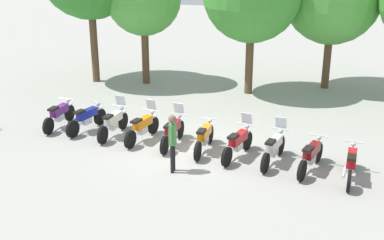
# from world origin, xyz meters

# --- Properties ---
(ground_plane) EXTENTS (80.00, 80.00, 0.00)m
(ground_plane) POSITION_xyz_m (0.00, 0.00, 0.00)
(ground_plane) COLOR #9E9B93
(motorcycle_0) EXTENTS (0.62, 2.19, 0.99)m
(motorcycle_0) POSITION_xyz_m (-5.33, 0.44, 0.50)
(motorcycle_0) COLOR black
(motorcycle_0) RESTS_ON ground_plane
(motorcycle_1) EXTENTS (0.70, 2.18, 0.99)m
(motorcycle_1) POSITION_xyz_m (-4.14, 0.45, 0.50)
(motorcycle_1) COLOR black
(motorcycle_1) RESTS_ON ground_plane
(motorcycle_2) EXTENTS (0.62, 2.19, 1.37)m
(motorcycle_2) POSITION_xyz_m (-2.96, 0.33, 0.52)
(motorcycle_2) COLOR black
(motorcycle_2) RESTS_ON ground_plane
(motorcycle_3) EXTENTS (0.65, 2.19, 1.37)m
(motorcycle_3) POSITION_xyz_m (-1.77, 0.27, 0.52)
(motorcycle_3) COLOR black
(motorcycle_3) RESTS_ON ground_plane
(motorcycle_4) EXTENTS (0.62, 2.19, 1.37)m
(motorcycle_4) POSITION_xyz_m (-0.60, 0.20, 0.52)
(motorcycle_4) COLOR black
(motorcycle_4) RESTS_ON ground_plane
(motorcycle_5) EXTENTS (0.62, 2.19, 0.99)m
(motorcycle_5) POSITION_xyz_m (0.59, 0.08, 0.50)
(motorcycle_5) COLOR black
(motorcycle_5) RESTS_ON ground_plane
(motorcycle_6) EXTENTS (0.73, 2.17, 1.37)m
(motorcycle_6) POSITION_xyz_m (1.78, -0.03, 0.52)
(motorcycle_6) COLOR black
(motorcycle_6) RESTS_ON ground_plane
(motorcycle_7) EXTENTS (0.66, 2.18, 1.37)m
(motorcycle_7) POSITION_xyz_m (2.96, -0.08, 0.52)
(motorcycle_7) COLOR black
(motorcycle_7) RESTS_ON ground_plane
(motorcycle_8) EXTENTS (0.75, 2.17, 0.99)m
(motorcycle_8) POSITION_xyz_m (4.15, -0.27, 0.50)
(motorcycle_8) COLOR black
(motorcycle_8) RESTS_ON ground_plane
(motorcycle_9) EXTENTS (0.62, 2.19, 0.99)m
(motorcycle_9) POSITION_xyz_m (5.33, -0.47, 0.50)
(motorcycle_9) COLOR black
(motorcycle_9) RESTS_ON ground_plane
(person_0) EXTENTS (0.27, 0.41, 1.83)m
(person_0) POSITION_xyz_m (0.18, -1.76, 1.09)
(person_0) COLOR black
(person_0) RESTS_ON ground_plane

